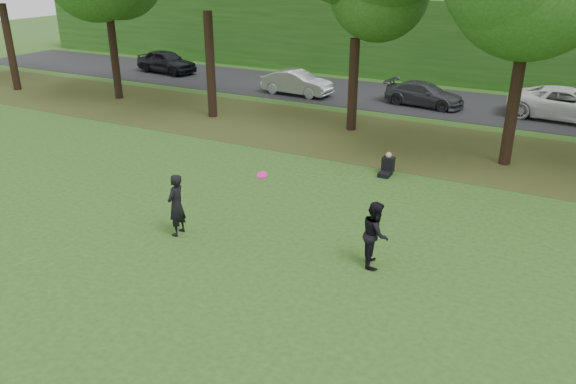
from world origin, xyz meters
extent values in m
plane|color=#2D4816|center=(0.00, 0.00, 0.00)|extent=(120.00, 120.00, 0.00)
cube|color=#443618|center=(0.00, 13.00, 0.01)|extent=(60.00, 7.00, 0.01)
cube|color=black|center=(0.00, 21.00, 0.01)|extent=(70.00, 7.00, 0.02)
cube|color=#214F16|center=(0.00, 27.00, 2.50)|extent=(70.00, 3.00, 5.00)
imported|color=black|center=(-3.42, 1.63, 0.91)|extent=(0.50, 0.70, 1.83)
imported|color=black|center=(2.16, 2.65, 0.88)|extent=(0.92, 1.03, 1.75)
imported|color=black|center=(-19.39, 20.77, 0.78)|extent=(4.68, 2.36, 1.53)
imported|color=#9B9EA3|center=(-8.47, 19.07, 0.71)|extent=(4.23, 1.65, 1.37)
imported|color=#38383E|center=(-1.24, 19.90, 0.64)|extent=(4.44, 2.28, 1.23)
imported|color=silver|center=(5.69, 20.37, 0.79)|extent=(5.71, 3.01, 1.53)
cylinder|color=#F11489|center=(-0.68, 1.82, 2.25)|extent=(0.36, 0.36, 0.12)
cube|color=black|center=(0.35, 8.88, 0.08)|extent=(0.40, 0.56, 0.16)
cube|color=black|center=(0.35, 9.16, 0.36)|extent=(0.42, 0.34, 0.56)
sphere|color=tan|center=(0.35, 9.16, 0.72)|extent=(0.22, 0.22, 0.22)
cylinder|color=black|center=(-24.00, 12.40, 2.48)|extent=(0.44, 0.44, 4.96)
cylinder|color=black|center=(-17.00, 13.60, 2.14)|extent=(0.44, 0.44, 4.28)
cylinder|color=black|center=(-10.00, 12.80, 2.54)|extent=(0.44, 0.44, 5.08)
cylinder|color=black|center=(-3.00, 13.90, 2.06)|extent=(0.44, 0.44, 4.12)
cylinder|color=black|center=(4.00, 12.30, 2.31)|extent=(0.44, 0.44, 4.62)
camera|label=1|loc=(6.16, -9.70, 7.39)|focal=35.00mm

